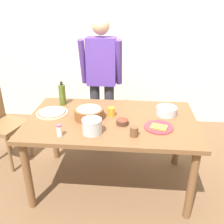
{
  "coord_description": "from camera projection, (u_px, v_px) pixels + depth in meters",
  "views": [
    {
      "loc": [
        0.19,
        -2.11,
        1.83
      ],
      "look_at": [
        0.0,
        0.05,
        0.81
      ],
      "focal_mm": 40.13,
      "sensor_mm": 36.0,
      "label": 1
    }
  ],
  "objects": [
    {
      "name": "steel_pot",
      "position": [
        92.0,
        126.0,
        2.11
      ],
      "size": [
        0.17,
        0.17,
        0.13
      ],
      "color": "#B7B7BC",
      "rests_on": "dining_table"
    },
    {
      "name": "cup_orange",
      "position": [
        111.0,
        112.0,
        2.42
      ],
      "size": [
        0.07,
        0.07,
        0.08
      ],
      "primitive_type": "cylinder",
      "color": "orange",
      "rests_on": "dining_table"
    },
    {
      "name": "small_sauce_bowl",
      "position": [
        122.0,
        122.0,
        2.27
      ],
      "size": [
        0.11,
        0.11,
        0.06
      ],
      "color": "#4C2D1E",
      "rests_on": "dining_table"
    },
    {
      "name": "cup_small_brown",
      "position": [
        134.0,
        131.0,
        2.07
      ],
      "size": [
        0.07,
        0.07,
        0.08
      ],
      "primitive_type": "cylinder",
      "color": "brown",
      "rests_on": "dining_table"
    },
    {
      "name": "salt_shaker",
      "position": [
        59.0,
        130.0,
        2.07
      ],
      "size": [
        0.04,
        0.04,
        0.11
      ],
      "color": "white",
      "rests_on": "dining_table"
    },
    {
      "name": "person_cook",
      "position": [
        102.0,
        77.0,
        3.0
      ],
      "size": [
        0.49,
        0.25,
        1.62
      ],
      "color": "#2D2D38",
      "rests_on": "ground"
    },
    {
      "name": "popcorn_bowl",
      "position": [
        89.0,
        112.0,
        2.36
      ],
      "size": [
        0.28,
        0.28,
        0.11
      ],
      "color": "brown",
      "rests_on": "dining_table"
    },
    {
      "name": "dining_table",
      "position": [
        112.0,
        127.0,
        2.41
      ],
      "size": [
        1.6,
        0.96,
        0.76
      ],
      "color": "brown",
      "rests_on": "ground"
    },
    {
      "name": "pizza_raw_on_board",
      "position": [
        52.0,
        112.0,
        2.48
      ],
      "size": [
        0.31,
        0.31,
        0.02
      ],
      "color": "beige",
      "rests_on": "dining_table"
    },
    {
      "name": "ground",
      "position": [
        112.0,
        182.0,
        2.7
      ],
      "size": [
        8.0,
        8.0,
        0.0
      ],
      "primitive_type": "plane",
      "color": "brown"
    },
    {
      "name": "mixing_bowl_steel",
      "position": [
        166.0,
        111.0,
        2.45
      ],
      "size": [
        0.2,
        0.2,
        0.08
      ],
      "color": "#B7B7BC",
      "rests_on": "dining_table"
    },
    {
      "name": "plate_with_slice",
      "position": [
        159.0,
        127.0,
        2.21
      ],
      "size": [
        0.26,
        0.26,
        0.02
      ],
      "color": "red",
      "rests_on": "dining_table"
    },
    {
      "name": "olive_oil_bottle",
      "position": [
        62.0,
        95.0,
        2.64
      ],
      "size": [
        0.07,
        0.07,
        0.26
      ],
      "color": "#47561E",
      "rests_on": "dining_table"
    },
    {
      "name": "wall_back",
      "position": [
        122.0,
        36.0,
        3.59
      ],
      "size": [
        5.6,
        0.1,
        2.6
      ],
      "primitive_type": "cube",
      "color": "silver",
      "rests_on": "ground"
    }
  ]
}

